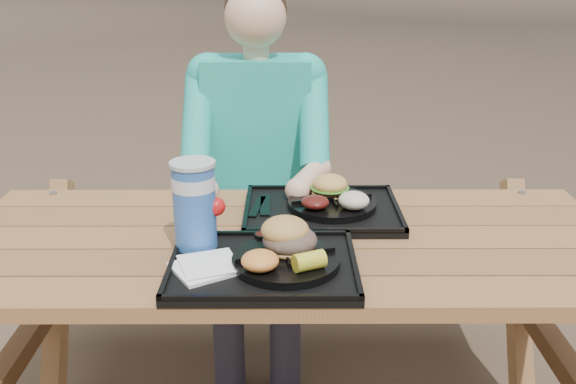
{
  "coord_description": "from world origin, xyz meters",
  "views": [
    {
      "loc": [
        -0.01,
        -1.59,
        1.47
      ],
      "look_at": [
        0.0,
        0.0,
        0.88
      ],
      "focal_mm": 40.0,
      "sensor_mm": 36.0,
      "label": 1
    }
  ],
  "objects": [
    {
      "name": "picnic_table",
      "position": [
        0.0,
        0.0,
        0.38
      ],
      "size": [
        1.8,
        1.49,
        0.75
      ],
      "primitive_type": null,
      "color": "#999999",
      "rests_on": "ground"
    },
    {
      "name": "tray_near",
      "position": [
        -0.06,
        -0.2,
        0.76
      ],
      "size": [
        0.45,
        0.35,
        0.02
      ],
      "primitive_type": "cube",
      "color": "black",
      "rests_on": "picnic_table"
    },
    {
      "name": "tray_far",
      "position": [
        0.1,
        0.16,
        0.76
      ],
      "size": [
        0.45,
        0.35,
        0.02
      ],
      "primitive_type": "cube",
      "color": "black",
      "rests_on": "picnic_table"
    },
    {
      "name": "plate_near",
      "position": [
        -0.01,
        -0.2,
        0.78
      ],
      "size": [
        0.26,
        0.26,
        0.02
      ],
      "primitive_type": "cylinder",
      "color": "black",
      "rests_on": "tray_near"
    },
    {
      "name": "plate_far",
      "position": [
        0.13,
        0.17,
        0.78
      ],
      "size": [
        0.26,
        0.26,
        0.02
      ],
      "primitive_type": "cylinder",
      "color": "black",
      "rests_on": "tray_far"
    },
    {
      "name": "napkin_stack",
      "position": [
        -0.2,
        -0.23,
        0.78
      ],
      "size": [
        0.19,
        0.19,
        0.02
      ],
      "primitive_type": "cube",
      "rotation": [
        0.0,
        0.0,
        0.55
      ],
      "color": "white",
      "rests_on": "tray_near"
    },
    {
      "name": "soda_cup",
      "position": [
        -0.23,
        -0.1,
        0.88
      ],
      "size": [
        0.11,
        0.11,
        0.22
      ],
      "primitive_type": "cylinder",
      "color": "#154CA4",
      "rests_on": "tray_near"
    },
    {
      "name": "condiment_bbq",
      "position": [
        -0.06,
        -0.08,
        0.78
      ],
      "size": [
        0.04,
        0.04,
        0.03
      ],
      "primitive_type": "cylinder",
      "color": "black",
      "rests_on": "tray_near"
    },
    {
      "name": "condiment_mustard",
      "position": [
        0.0,
        -0.07,
        0.78
      ],
      "size": [
        0.04,
        0.04,
        0.03
      ],
      "primitive_type": "cylinder",
      "color": "yellow",
      "rests_on": "tray_near"
    },
    {
      "name": "sandwich",
      "position": [
        0.0,
        -0.17,
        0.85
      ],
      "size": [
        0.12,
        0.12,
        0.13
      ],
      "primitive_type": null,
      "color": "#C99047",
      "rests_on": "plate_near"
    },
    {
      "name": "mac_cheese",
      "position": [
        -0.06,
        -0.27,
        0.81
      ],
      "size": [
        0.09,
        0.09,
        0.04
      ],
      "primitive_type": "ellipsoid",
      "color": "#F69A40",
      "rests_on": "plate_near"
    },
    {
      "name": "corn_cob",
      "position": [
        0.05,
        -0.27,
        0.81
      ],
      "size": [
        0.1,
        0.1,
        0.04
      ],
      "primitive_type": null,
      "rotation": [
        0.0,
        0.0,
        0.43
      ],
      "color": "yellow",
      "rests_on": "plate_near"
    },
    {
      "name": "cutlery_far",
      "position": [
        -0.07,
        0.17,
        0.77
      ],
      "size": [
        0.03,
        0.16,
        0.01
      ],
      "primitive_type": "cube",
      "rotation": [
        0.0,
        0.0,
        0.02
      ],
      "color": "black",
      "rests_on": "tray_far"
    },
    {
      "name": "burger",
      "position": [
        0.13,
        0.22,
        0.84
      ],
      "size": [
        0.11,
        0.11,
        0.1
      ],
      "primitive_type": null,
      "color": "#E0A44F",
      "rests_on": "plate_far"
    },
    {
      "name": "baked_beans",
      "position": [
        0.08,
        0.11,
        0.81
      ],
      "size": [
        0.08,
        0.08,
        0.04
      ],
      "primitive_type": "ellipsoid",
      "color": "#531410",
      "rests_on": "plate_far"
    },
    {
      "name": "potato_salad",
      "position": [
        0.19,
        0.11,
        0.81
      ],
      "size": [
        0.09,
        0.09,
        0.05
      ],
      "primitive_type": "ellipsoid",
      "color": "beige",
      "rests_on": "plate_far"
    },
    {
      "name": "diner",
      "position": [
        -0.11,
        0.66,
        0.64
      ],
      "size": [
        0.48,
        0.84,
        1.28
      ],
      "primitive_type": null,
      "color": "teal",
      "rests_on": "ground"
    }
  ]
}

